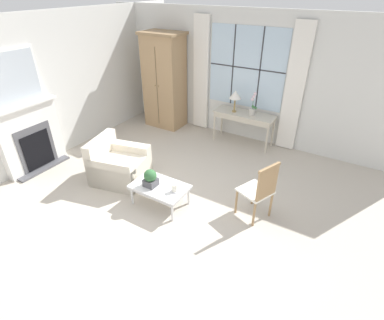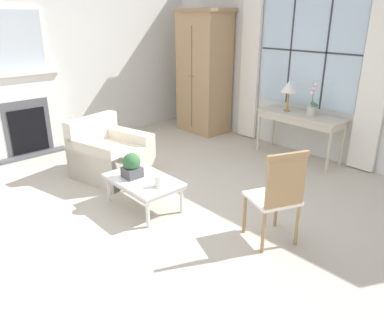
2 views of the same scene
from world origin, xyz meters
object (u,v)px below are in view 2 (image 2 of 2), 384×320
(coffee_table, at_px, (143,182))
(potted_plant_small, at_px, (132,165))
(armoire, at_px, (204,72))
(pillar_candle, at_px, (159,182))
(armchair_upholstered, at_px, (111,156))
(potted_orchid, at_px, (312,104))
(table_lamp, at_px, (289,87))
(side_chair_wooden, at_px, (278,193))
(fireplace, at_px, (23,108))
(console_table, at_px, (300,119))

(coffee_table, bearing_deg, potted_plant_small, -153.19)
(armoire, xyz_separation_m, pillar_candle, (2.13, -2.73, -0.71))
(armchair_upholstered, xyz_separation_m, pillar_candle, (1.40, -0.21, 0.15))
(armoire, relative_size, potted_orchid, 4.41)
(table_lamp, height_order, side_chair_wooden, table_lamp)
(fireplace, bearing_deg, potted_orchid, 43.96)
(side_chair_wooden, bearing_deg, console_table, 118.35)
(console_table, height_order, potted_orchid, potted_orchid)
(table_lamp, height_order, potted_plant_small, table_lamp)
(armchair_upholstered, height_order, side_chair_wooden, side_chair_wooden)
(fireplace, xyz_separation_m, coffee_table, (2.80, 0.33, -0.44))
(coffee_table, height_order, pillar_candle, pillar_candle)
(fireplace, distance_m, armoire, 3.23)
(armoire, bearing_deg, console_table, 1.66)
(side_chair_wooden, height_order, potted_plant_small, side_chair_wooden)
(potted_orchid, bearing_deg, console_table, -178.35)
(table_lamp, xyz_separation_m, potted_plant_small, (-0.17, -2.83, -0.59))
(pillar_candle, bearing_deg, armchair_upholstered, 171.50)
(fireplace, relative_size, potted_orchid, 4.42)
(armoire, relative_size, table_lamp, 4.68)
(pillar_candle, bearing_deg, potted_orchid, 86.81)
(console_table, height_order, armchair_upholstered, armchair_upholstered)
(fireplace, height_order, console_table, fireplace)
(console_table, height_order, pillar_candle, console_table)
(fireplace, distance_m, table_lamp, 4.21)
(fireplace, relative_size, side_chair_wooden, 2.25)
(console_table, height_order, side_chair_wooden, side_chair_wooden)
(armchair_upholstered, distance_m, side_chair_wooden, 2.65)
(fireplace, bearing_deg, table_lamp, 47.40)
(armoire, xyz_separation_m, potted_orchid, (2.28, 0.07, -0.24))
(fireplace, bearing_deg, coffee_table, 6.69)
(armoire, height_order, pillar_candle, armoire)
(potted_plant_small, bearing_deg, table_lamp, 86.52)
(table_lamp, xyz_separation_m, side_chair_wooden, (1.47, -2.25, -0.54))
(fireplace, relative_size, table_lamp, 4.69)
(fireplace, distance_m, side_chair_wooden, 4.40)
(fireplace, relative_size, coffee_table, 2.48)
(side_chair_wooden, bearing_deg, armchair_upholstered, -173.37)
(armoire, bearing_deg, coffee_table, -56.22)
(coffee_table, xyz_separation_m, pillar_candle, (0.29, 0.00, 0.10))
(table_lamp, relative_size, coffee_table, 0.53)
(coffee_table, bearing_deg, armchair_upholstered, 169.12)
(console_table, bearing_deg, fireplace, -134.56)
(potted_plant_small, bearing_deg, armoire, 121.32)
(armchair_upholstered, bearing_deg, table_lamp, 65.79)
(armoire, distance_m, armchair_upholstered, 2.76)
(coffee_table, height_order, potted_plant_small, potted_plant_small)
(pillar_candle, bearing_deg, fireplace, -173.89)
(armoire, distance_m, table_lamp, 1.88)
(console_table, relative_size, pillar_candle, 9.37)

